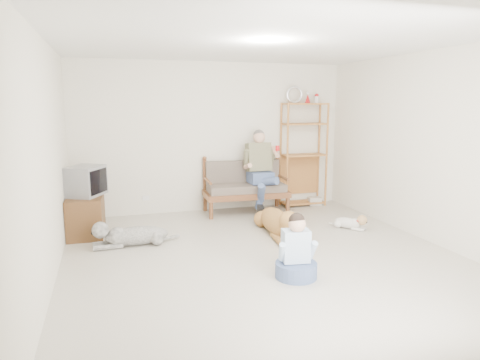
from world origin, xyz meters
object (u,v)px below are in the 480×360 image
object	(u,v)px
tv_stand	(86,215)
golden_retriever	(279,222)
loveseat	(245,186)
etagere	(304,154)

from	to	relation	value
tv_stand	golden_retriever	bearing A→B (deg)	-15.31
loveseat	etagere	bearing A→B (deg)	9.80
etagere	golden_retriever	size ratio (longest dim) A/B	1.41
loveseat	tv_stand	world-z (taller)	loveseat
tv_stand	golden_retriever	xyz separation A→B (m)	(2.78, -0.90, -0.10)
etagere	tv_stand	xyz separation A→B (m)	(-3.96, -0.74, -0.71)
tv_stand	golden_retriever	distance (m)	2.92
loveseat	golden_retriever	size ratio (longest dim) A/B	0.95
loveseat	golden_retriever	world-z (taller)	loveseat
tv_stand	golden_retriever	size ratio (longest dim) A/B	0.57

